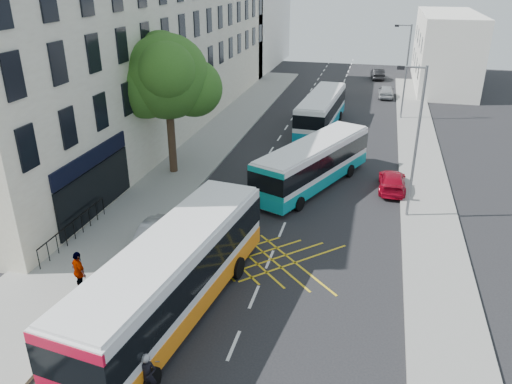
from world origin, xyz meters
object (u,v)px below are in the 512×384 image
Objects in this scene: street_tree at (167,78)px; distant_car_silver at (386,91)px; parked_car_blue at (139,271)px; distant_car_grey at (332,90)px; lamp_near at (415,136)px; pedestrian_far at (79,272)px; red_hatchback at (392,181)px; bus_mid at (313,164)px; bus_near at (172,276)px; distant_car_dark at (378,74)px; parked_car_silver at (154,237)px; bus_far at (321,111)px; motorbike at (148,378)px; lamp_far at (405,67)px.

street_tree is 29.13m from distant_car_silver.
distant_car_grey is at bearing 89.08° from parked_car_blue.
distant_car_silver is (-1.29, 28.20, -3.97)m from lamp_near.
distant_car_silver is 2.07× the size of pedestrian_far.
distant_car_silver is at bearing -88.96° from red_hatchback.
bus_mid is at bearing -87.32° from pedestrian_far.
bus_near reaches higher than pedestrian_far.
distant_car_silver is 0.97× the size of distant_car_dark.
parked_car_silver is (2.91, -9.37, -5.66)m from street_tree.
bus_mid is at bearing -81.43° from bus_far.
bus_mid is 2.64× the size of distant_car_dark.
distant_car_silver is at bearing 92.62° from lamp_near.
bus_near is (5.74, -13.70, -4.57)m from street_tree.
bus_far reaches higher than bus_mid.
motorbike is at bearing -89.22° from bus_far.
lamp_far is 2.11× the size of distant_car_silver.
motorbike is 42.07m from distant_car_grey.
lamp_far is 18.42m from distant_car_dark.
bus_far is 2.74× the size of parked_car_silver.
bus_near is at bearing -91.60° from bus_far.
street_tree is at bearing -130.81° from lamp_far.
street_tree is 2.28× the size of parked_car_silver.
distant_car_dark is at bearing -84.50° from distant_car_silver.
street_tree is 0.83× the size of bus_far.
distant_car_dark is at bearing 85.23° from parked_car_blue.
distant_car_grey is 1.26× the size of distant_car_dark.
distant_car_grey reaches higher than parked_car_silver.
parked_car_silver is 33.89m from distant_car_grey.
parked_car_silver is at bearing 72.11° from distant_car_silver.
lamp_near is at bearing 45.99° from parked_car_blue.
pedestrian_far is (-6.32, -37.61, 0.38)m from distant_car_grey.
pedestrian_far is at bearing 69.92° from distant_car_dark.
pedestrian_far reaches higher than parked_car_blue.
bus_near is 37.93m from distant_car_grey.
parked_car_blue is at bearing 72.09° from distant_car_dark.
bus_near is (-8.96, -10.73, -2.90)m from lamp_near.
motorbike is 43.66m from distant_car_silver.
motorbike is at bearing 171.38° from pedestrian_far.
parked_car_blue is 48.04m from distant_car_dark.
bus_far is 22.89m from distant_car_dark.
distant_car_grey is at bearing 82.63° from parked_car_silver.
distant_car_silver is at bearing 71.56° from bus_far.
street_tree is 22.57m from lamp_far.
red_hatchback is at bearing 43.09° from parked_car_silver.
parked_car_blue is (-2.13, 1.32, -0.96)m from bus_near.
bus_far reaches higher than red_hatchback.
lamp_far is at bearing 63.07° from motorbike.
distant_car_dark is (6.57, 48.56, -1.08)m from bus_near.
lamp_far reaches higher than bus_mid.
distant_car_silver is (-1.29, 8.20, -3.97)m from lamp_far.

